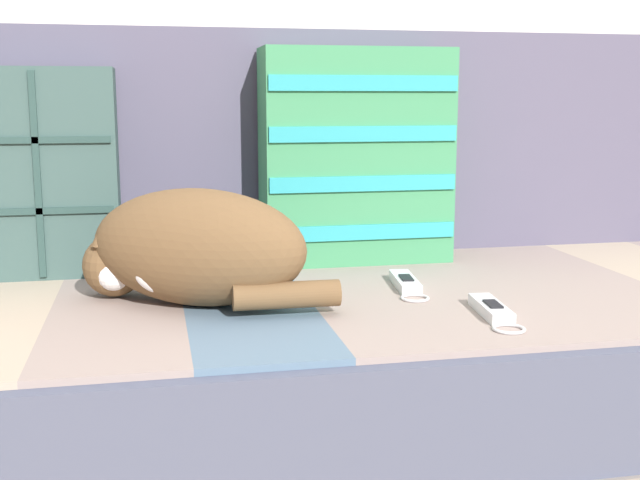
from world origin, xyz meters
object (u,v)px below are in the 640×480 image
at_px(throw_pillow_quilted, 3,173).
at_px(sleeping_cat, 190,250).
at_px(couch, 356,376).
at_px(game_remote_near, 492,310).
at_px(game_remote_far, 406,283).
at_px(throw_pillow_striped, 356,156).

distance_m(throw_pillow_quilted, sleeping_cat, 0.45).
bearing_deg(sleeping_cat, couch, 13.63).
distance_m(couch, game_remote_near, 0.34).
height_order(couch, game_remote_near, game_remote_near).
xyz_separation_m(throw_pillow_quilted, game_remote_far, (0.71, -0.26, -0.19)).
xyz_separation_m(throw_pillow_striped, game_remote_far, (0.03, -0.26, -0.21)).
relative_size(sleeping_cat, game_remote_far, 2.21).
bearing_deg(game_remote_far, sleeping_cat, -174.87).
xyz_separation_m(sleeping_cat, game_remote_near, (0.46, -0.17, -0.08)).
relative_size(sleeping_cat, game_remote_near, 2.25).
xyz_separation_m(throw_pillow_striped, game_remote_near, (0.10, -0.46, -0.21)).
bearing_deg(sleeping_cat, throw_pillow_quilted, 138.28).
bearing_deg(game_remote_near, sleeping_cat, 159.57).
distance_m(throw_pillow_striped, game_remote_near, 0.52).
height_order(throw_pillow_quilted, sleeping_cat, throw_pillow_quilted).
bearing_deg(throw_pillow_striped, sleeping_cat, -140.37).
distance_m(throw_pillow_striped, sleeping_cat, 0.48).
relative_size(throw_pillow_striped, game_remote_far, 2.29).
relative_size(couch, throw_pillow_quilted, 4.78).
bearing_deg(sleeping_cat, game_remote_far, 5.13).
xyz_separation_m(throw_pillow_striped, sleeping_cat, (-0.35, -0.29, -0.13)).
bearing_deg(throw_pillow_striped, couch, -103.66).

